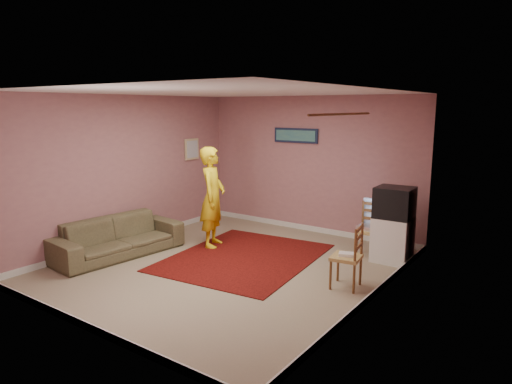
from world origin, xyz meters
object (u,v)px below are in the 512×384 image
Objects in this scene: chair_a at (371,225)px; chair_b at (347,250)px; crt_tv at (394,202)px; sofa at (118,237)px; person at (213,197)px; tv_cabinet at (392,239)px.

chair_b is at bearing -88.97° from chair_a.
crt_tv reaches higher than chair_b.
person reaches higher than sofa.
chair_b is at bearing -70.09° from sofa.
sofa is at bearing -148.57° from tv_cabinet.
crt_tv is 0.54m from chair_a.
tv_cabinet is 1.42m from chair_b.
sofa is (-3.39, -2.29, -0.23)m from chair_a.
person is (-2.67, 0.40, 0.34)m from chair_b.
chair_a reaches higher than chair_b.
sofa is (-3.74, -2.29, -0.64)m from crt_tv.
chair_a is at bearing -49.95° from sofa.
tv_cabinet reaches higher than sofa.
person reaches higher than crt_tv.
chair_b reaches higher than sofa.
person reaches higher than chair_a.
person is (-2.82, -1.00, 0.51)m from tv_cabinet.
tv_cabinet is 0.41× the size of person.
sofa is at bearing -153.58° from chair_a.
tv_cabinet is 4.40m from sofa.
crt_tv is 2.99m from person.
chair_b reaches higher than tv_cabinet.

